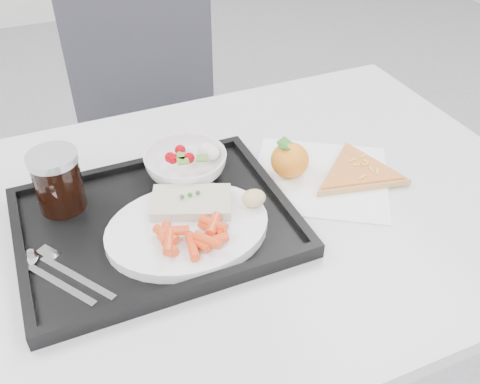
% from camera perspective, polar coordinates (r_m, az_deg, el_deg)
% --- Properties ---
extents(table, '(1.20, 0.80, 0.75)m').
position_cam_1_polar(table, '(0.99, -2.16, -4.90)').
color(table, '#B5B5B7').
rests_on(table, ground).
extents(chair, '(0.47, 0.47, 0.93)m').
position_cam_1_polar(chair, '(1.60, -8.84, 6.85)').
color(chair, '#34343C').
rests_on(chair, ground).
extents(tray, '(0.45, 0.35, 0.03)m').
position_cam_1_polar(tray, '(0.92, -8.95, -3.32)').
color(tray, black).
rests_on(tray, table).
extents(dinner_plate, '(0.27, 0.27, 0.02)m').
position_cam_1_polar(dinner_plate, '(0.88, -5.60, -3.91)').
color(dinner_plate, white).
rests_on(dinner_plate, tray).
extents(fish_fillet, '(0.15, 0.12, 0.03)m').
position_cam_1_polar(fish_fillet, '(0.90, -5.22, -1.09)').
color(fish_fillet, beige).
rests_on(fish_fillet, dinner_plate).
extents(bread_roll, '(0.05, 0.05, 0.03)m').
position_cam_1_polar(bread_roll, '(0.89, 1.45, -0.66)').
color(bread_roll, tan).
rests_on(bread_roll, dinner_plate).
extents(salad_bowl, '(0.15, 0.15, 0.05)m').
position_cam_1_polar(salad_bowl, '(0.99, -5.81, 2.90)').
color(salad_bowl, white).
rests_on(salad_bowl, tray).
extents(cola_glass, '(0.08, 0.08, 0.11)m').
position_cam_1_polar(cola_glass, '(0.95, -18.88, 1.22)').
color(cola_glass, black).
rests_on(cola_glass, tray).
extents(cutlery, '(0.13, 0.16, 0.01)m').
position_cam_1_polar(cutlery, '(0.86, -19.30, -7.85)').
color(cutlery, silver).
rests_on(cutlery, tray).
extents(napkin, '(0.34, 0.34, 0.00)m').
position_cam_1_polar(napkin, '(1.03, 8.59, 1.53)').
color(napkin, white).
rests_on(napkin, table).
extents(tangerine, '(0.07, 0.07, 0.07)m').
position_cam_1_polar(tangerine, '(1.01, 5.33, 3.42)').
color(tangerine, orange).
rests_on(tangerine, napkin).
extents(pizza_slice, '(0.27, 0.27, 0.02)m').
position_cam_1_polar(pizza_slice, '(1.04, 12.46, 2.09)').
color(pizza_slice, '#E0BB61').
rests_on(pizza_slice, napkin).
extents(carrot_pile, '(0.11, 0.09, 0.03)m').
position_cam_1_polar(carrot_pile, '(0.83, -5.21, -4.69)').
color(carrot_pile, '#E94317').
rests_on(carrot_pile, dinner_plate).
extents(salad_contents, '(0.10, 0.07, 0.02)m').
position_cam_1_polar(salad_contents, '(1.00, -4.49, 4.14)').
color(salad_contents, '#A30008').
rests_on(salad_contents, salad_bowl).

